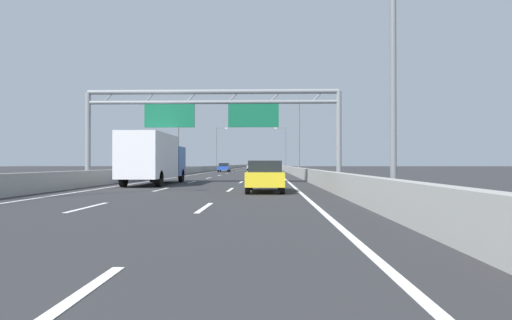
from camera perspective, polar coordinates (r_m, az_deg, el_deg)
ground_plane at (r=100.54m, az=-0.56°, el=-1.27°), size 260.00×260.00×0.00m
lane_dash_left_1 at (r=14.16m, az=-21.53°, el=-5.90°), size 0.16×3.00×0.01m
lane_dash_left_2 at (r=22.69m, az=-12.56°, el=-3.87°), size 0.16×3.00×0.01m
lane_dash_left_3 at (r=31.48m, az=-8.56°, el=-2.93°), size 0.16×3.00×0.01m
lane_dash_left_4 at (r=40.37m, az=-6.31°, el=-2.40°), size 0.16×3.00×0.01m
lane_dash_left_5 at (r=49.29m, az=-4.88°, el=-2.06°), size 0.16×3.00×0.01m
lane_dash_left_6 at (r=58.24m, az=-3.88°, el=-1.82°), size 0.16×3.00×0.01m
lane_dash_left_7 at (r=67.21m, az=-3.16°, el=-1.64°), size 0.16×3.00×0.01m
lane_dash_left_8 at (r=76.18m, az=-2.60°, el=-1.51°), size 0.16×3.00×0.01m
lane_dash_left_9 at (r=85.16m, az=-2.16°, el=-1.40°), size 0.16×3.00×0.01m
lane_dash_left_10 at (r=94.14m, az=-1.81°, el=-1.31°), size 0.16×3.00×0.01m
lane_dash_left_11 at (r=103.12m, az=-1.51°, el=-1.24°), size 0.16×3.00×0.01m
lane_dash_left_12 at (r=112.11m, az=-1.27°, el=-1.18°), size 0.16×3.00×0.01m
lane_dash_left_13 at (r=121.10m, az=-1.06°, el=-1.13°), size 0.16×3.00×0.01m
lane_dash_left_14 at (r=130.09m, az=-0.87°, el=-1.09°), size 0.16×3.00×0.01m
lane_dash_left_15 at (r=139.08m, az=-0.72°, el=-1.05°), size 0.16×3.00×0.01m
lane_dash_left_16 at (r=148.08m, az=-0.58°, el=-1.02°), size 0.16×3.00×0.01m
lane_dash_left_17 at (r=157.07m, az=-0.46°, el=-0.99°), size 0.16×3.00×0.01m
lane_dash_right_0 at (r=4.61m, az=-24.38°, el=-17.37°), size 0.16×3.00×0.01m
lane_dash_right_1 at (r=13.18m, az=-6.89°, el=-6.34°), size 0.16×3.00×0.01m
lane_dash_right_2 at (r=22.09m, az=-3.45°, el=-3.98°), size 0.16×3.00×0.01m
lane_dash_right_3 at (r=31.05m, az=-2.00°, el=-2.97°), size 0.16×3.00×0.01m
lane_dash_right_4 at (r=40.03m, az=-1.20°, el=-2.42°), size 0.16×3.00×0.01m
lane_dash_right_5 at (r=49.02m, az=-0.69°, el=-2.07°), size 0.16×3.00×0.01m
lane_dash_right_6 at (r=58.01m, az=-0.34°, el=-1.82°), size 0.16×3.00×0.01m
lane_dash_right_7 at (r=67.01m, az=-0.09°, el=-1.64°), size 0.16×3.00×0.01m
lane_dash_right_8 at (r=76.00m, az=0.11°, el=-1.51°), size 0.16×3.00×0.01m
lane_dash_right_9 at (r=85.00m, az=0.26°, el=-1.40°), size 0.16×3.00×0.01m
lane_dash_right_10 at (r=94.00m, az=0.39°, el=-1.32°), size 0.16×3.00×0.01m
lane_dash_right_11 at (r=102.99m, az=0.49°, el=-1.24°), size 0.16×3.00×0.01m
lane_dash_right_12 at (r=111.99m, az=0.58°, el=-1.18°), size 0.16×3.00×0.01m
lane_dash_right_13 at (r=120.99m, az=0.65°, el=-1.13°), size 0.16×3.00×0.01m
lane_dash_right_14 at (r=129.99m, az=0.71°, el=-1.09°), size 0.16×3.00×0.01m
lane_dash_right_15 at (r=138.99m, az=0.77°, el=-1.05°), size 0.16×3.00×0.01m
lane_dash_right_16 at (r=147.98m, az=0.81°, el=-1.02°), size 0.16×3.00×0.01m
lane_dash_right_17 at (r=156.98m, az=0.86°, el=-0.99°), size 0.16×3.00×0.01m
edge_line_left at (r=88.93m, az=-4.23°, el=-1.36°), size 0.16×176.00×0.01m
edge_line_right at (r=88.49m, az=2.55°, el=-1.37°), size 0.16×176.00×0.01m
barrier_left at (r=110.98m, az=-3.93°, el=-0.95°), size 0.45×220.00×0.95m
barrier_right at (r=110.52m, az=3.21°, el=-0.95°), size 0.45×220.00×0.95m
sign_gantry at (r=29.06m, az=-5.88°, el=6.42°), size 17.32×0.36×6.36m
streetlamp_right_near at (r=14.66m, az=16.92°, el=15.57°), size 2.58×0.28×9.50m
streetlamp_left_mid at (r=55.41m, az=-10.12°, el=3.70°), size 2.58×0.28×9.50m
streetlamp_right_mid at (r=54.40m, az=5.51°, el=3.77°), size 2.58×0.28×9.50m
streetlamp_left_far at (r=95.40m, az=-5.18°, el=1.94°), size 2.58×0.28×9.50m
streetlamp_right_far at (r=94.81m, az=3.82°, el=1.95°), size 2.58×0.28×9.50m
orange_car at (r=56.36m, az=1.26°, el=-1.09°), size 1.79×4.33×1.48m
white_car at (r=135.86m, az=0.07°, el=-0.76°), size 1.81×4.51×1.42m
blue_car at (r=71.35m, az=-4.29°, el=-0.99°), size 1.79×4.21×1.45m
yellow_car at (r=20.29m, az=1.23°, el=-2.17°), size 1.73×4.21×1.49m
silver_car at (r=91.42m, az=-0.62°, el=-0.88°), size 1.77×4.67×1.44m
box_truck at (r=28.15m, az=-13.53°, el=0.31°), size 2.38×8.60×3.20m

